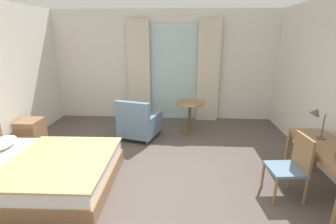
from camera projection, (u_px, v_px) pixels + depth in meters
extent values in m
cube|color=#564C47|center=(149.00, 191.00, 3.69)|extent=(6.31, 7.18, 0.10)
cube|color=silver|center=(164.00, 66.00, 6.43)|extent=(5.91, 0.12, 2.79)
cube|color=silver|center=(174.00, 73.00, 6.39)|extent=(1.32, 0.02, 2.45)
cube|color=beige|center=(139.00, 71.00, 6.32)|extent=(0.57, 0.10, 2.55)
cube|color=beige|center=(208.00, 72.00, 6.23)|extent=(0.56, 0.10, 2.55)
cube|color=olive|center=(40.00, 179.00, 3.69)|extent=(2.20, 1.68, 0.23)
cube|color=white|center=(38.00, 166.00, 3.63)|extent=(2.14, 1.63, 0.20)
cube|color=tan|center=(61.00, 160.00, 3.58)|extent=(1.46, 1.65, 0.03)
ellipsoid|color=white|center=(2.00, 143.00, 3.98)|extent=(0.36, 0.58, 0.16)
cube|color=olive|center=(31.00, 133.00, 4.98)|extent=(0.42, 0.47, 0.56)
cube|color=brown|center=(23.00, 132.00, 4.72)|extent=(0.35, 0.01, 0.13)
cube|color=olive|center=(331.00, 149.00, 3.30)|extent=(0.53, 1.47, 0.04)
cube|color=olive|center=(330.00, 153.00, 3.32)|extent=(0.49, 1.40, 0.08)
cube|color=olive|center=(317.00, 151.00, 4.07)|extent=(0.06, 0.06, 0.69)
cube|color=olive|center=(288.00, 150.00, 4.09)|extent=(0.06, 0.06, 0.69)
cube|color=slate|center=(285.00, 169.00, 3.38)|extent=(0.49, 0.48, 0.04)
cube|color=olive|center=(303.00, 152.00, 3.31)|extent=(0.08, 0.42, 0.47)
cylinder|color=olive|center=(263.00, 176.00, 3.62)|extent=(0.04, 0.04, 0.40)
cylinder|color=olive|center=(275.00, 192.00, 3.24)|extent=(0.04, 0.04, 0.40)
cylinder|color=olive|center=(290.00, 175.00, 3.64)|extent=(0.04, 0.04, 0.40)
cylinder|color=olive|center=(306.00, 191.00, 3.26)|extent=(0.04, 0.04, 0.40)
cylinder|color=#4C4C51|center=(321.00, 138.00, 3.60)|extent=(0.12, 0.12, 0.02)
cylinder|color=#4C4C51|center=(323.00, 126.00, 3.55)|extent=(0.02, 0.02, 0.35)
cone|color=#4C4C51|center=(316.00, 112.00, 3.52)|extent=(0.18, 0.16, 0.16)
cube|color=slate|center=(140.00, 127.00, 5.41)|extent=(0.93, 0.97, 0.28)
cube|color=slate|center=(133.00, 114.00, 4.99)|extent=(0.74, 0.32, 0.52)
cube|color=slate|center=(154.00, 119.00, 5.25)|extent=(0.32, 0.80, 0.16)
cube|color=slate|center=(127.00, 116.00, 5.45)|extent=(0.32, 0.80, 0.16)
cylinder|color=#4C3D2D|center=(159.00, 131.00, 5.68)|extent=(0.04, 0.04, 0.10)
cylinder|color=#4C3D2D|center=(135.00, 128.00, 5.87)|extent=(0.04, 0.04, 0.10)
cylinder|color=#4C3D2D|center=(147.00, 143.00, 5.07)|extent=(0.04, 0.04, 0.10)
cylinder|color=#4C3D2D|center=(121.00, 139.00, 5.26)|extent=(0.04, 0.04, 0.10)
cylinder|color=olive|center=(190.00, 103.00, 5.55)|extent=(0.68, 0.68, 0.03)
cylinder|color=brown|center=(190.00, 118.00, 5.66)|extent=(0.07, 0.07, 0.70)
cylinder|color=brown|center=(189.00, 132.00, 5.76)|extent=(0.37, 0.37, 0.02)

